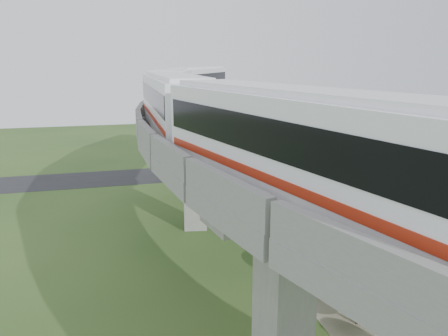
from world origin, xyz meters
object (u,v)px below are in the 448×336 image
(metro_train, at_px, (199,94))
(car_dark, at_px, (336,239))
(car_red, at_px, (448,240))
(car_white, at_px, (407,309))

(metro_train, bearing_deg, car_dark, -20.82)
(metro_train, xyz_separation_m, car_red, (19.24, -6.58, -11.73))
(car_dark, bearing_deg, car_red, -98.89)
(car_white, bearing_deg, metro_train, 124.99)
(car_white, relative_size, car_red, 0.93)
(metro_train, distance_m, car_dark, 16.29)
(metro_train, bearing_deg, car_white, -56.72)
(metro_train, relative_size, car_red, 18.60)
(metro_train, relative_size, car_dark, 17.06)
(car_white, xyz_separation_m, car_dark, (1.06, 10.43, -0.00))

